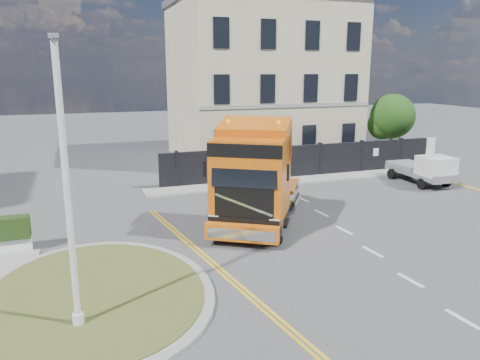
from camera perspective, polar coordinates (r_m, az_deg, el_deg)
name	(u,v)px	position (r m, az deg, el deg)	size (l,w,h in m)	color
ground	(274,235)	(18.86, 4.23, -6.75)	(120.00, 120.00, 0.00)	#424244
traffic_island	(96,294)	(14.64, -17.16, -13.12)	(6.80, 6.80, 0.17)	gray
hoarding_fence	(313,161)	(29.22, 8.93, 2.35)	(18.80, 0.25, 2.00)	black
georgian_building	(260,79)	(35.27, 2.48, 12.14)	(12.30, 10.30, 12.80)	beige
tree	(390,118)	(35.76, 17.83, 7.17)	(3.20, 3.20, 4.80)	#382619
pavement_far	(312,179)	(28.38, 8.74, 0.10)	(20.00, 1.60, 0.12)	gray
truck	(255,181)	(19.21, 1.81, -0.16)	(6.26, 7.73, 4.43)	black
flatbed_pickup	(429,170)	(28.57, 22.04, 1.19)	(1.90, 4.32, 1.77)	slate
lamppost_island	(67,186)	(11.79, -20.37, -0.73)	(0.22, 0.45, 7.22)	silver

